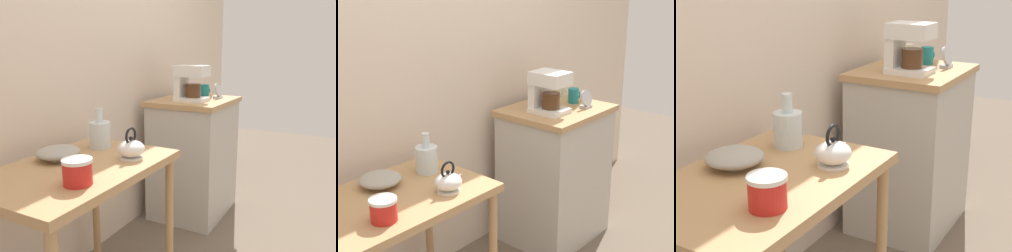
% 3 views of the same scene
% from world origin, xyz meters
% --- Properties ---
extents(back_wall, '(4.40, 0.10, 2.80)m').
position_xyz_m(back_wall, '(0.10, 0.41, 1.40)').
color(back_wall, beige).
rests_on(back_wall, ground_plane).
extents(wooden_table, '(0.89, 0.59, 0.78)m').
position_xyz_m(wooden_table, '(-0.56, 0.00, 0.68)').
color(wooden_table, tan).
rests_on(wooden_table, ground_plane).
extents(kitchen_counter, '(0.66, 0.55, 0.92)m').
position_xyz_m(kitchen_counter, '(0.75, 0.01, 0.46)').
color(kitchen_counter, '#BCB7AD').
rests_on(kitchen_counter, ground_plane).
extents(bowl_stoneware, '(0.21, 0.21, 0.06)m').
position_xyz_m(bowl_stoneware, '(-0.54, 0.14, 0.81)').
color(bowl_stoneware, '#9E998C').
rests_on(bowl_stoneware, wooden_table).
extents(teakettle, '(0.16, 0.13, 0.15)m').
position_xyz_m(teakettle, '(-0.36, -0.15, 0.83)').
color(teakettle, white).
rests_on(teakettle, wooden_table).
extents(glass_carafe_vase, '(0.11, 0.11, 0.21)m').
position_xyz_m(glass_carafe_vase, '(-0.27, 0.10, 0.85)').
color(glass_carafe_vase, silver).
rests_on(glass_carafe_vase, wooden_table).
extents(canister_enamel, '(0.12, 0.12, 0.10)m').
position_xyz_m(canister_enamel, '(-0.73, -0.16, 0.83)').
color(canister_enamel, red).
rests_on(canister_enamel, wooden_table).
extents(coffee_maker, '(0.18, 0.22, 0.26)m').
position_xyz_m(coffee_maker, '(0.63, 0.00, 1.06)').
color(coffee_maker, white).
rests_on(coffee_maker, kitchen_counter).
extents(mug_dark_teal, '(0.08, 0.07, 0.10)m').
position_xyz_m(mug_dark_teal, '(0.93, 0.00, 0.97)').
color(mug_dark_teal, teal).
rests_on(mug_dark_teal, kitchen_counter).
extents(mug_small_cream, '(0.09, 0.09, 0.10)m').
position_xyz_m(mug_small_cream, '(0.97, 0.15, 0.97)').
color(mug_small_cream, beige).
rests_on(mug_small_cream, kitchen_counter).
extents(table_clock, '(0.11, 0.05, 0.12)m').
position_xyz_m(table_clock, '(0.87, -0.13, 0.98)').
color(table_clock, '#B2B5BA').
rests_on(table_clock, kitchen_counter).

